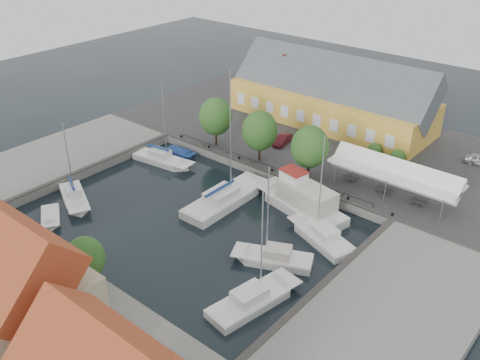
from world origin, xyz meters
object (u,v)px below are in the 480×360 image
at_px(tent_canopy, 395,173).
at_px(launch_sw, 51,218).
at_px(east_boat_a, 322,238).
at_px(car_red, 283,140).
at_px(trawler, 302,203).
at_px(warehouse, 329,97).
at_px(east_boat_c, 253,302).
at_px(car_silver, 480,159).
at_px(east_boat_b, 274,260).
at_px(launch_nw, 180,154).
at_px(west_boat_a, 162,161).
at_px(west_boat_d, 75,199).
at_px(center_sailboat, 224,201).

height_order(tent_canopy, launch_sw, tent_canopy).
distance_m(tent_canopy, east_boat_a, 11.36).
relative_size(car_red, trawler, 0.31).
height_order(trawler, east_boat_a, east_boat_a).
xyz_separation_m(warehouse, launch_sw, (-8.68, -39.17, -4.34)).
distance_m(warehouse, launch_sw, 40.36).
distance_m(east_boat_a, east_boat_c, 11.35).
xyz_separation_m(car_silver, east_boat_b, (-8.09, -29.92, -1.36)).
height_order(tent_canopy, east_boat_a, east_boat_a).
bearing_deg(car_red, launch_nw, -147.02).
relative_size(trawler, west_boat_a, 1.06).
distance_m(east_boat_a, west_boat_a, 24.20).
relative_size(west_boat_a, west_boat_d, 1.11).
relative_size(warehouse, launch_nw, 6.51).
bearing_deg(car_red, trawler, -57.11).
bearing_deg(launch_sw, car_silver, 52.33).
distance_m(east_boat_a, launch_nw, 24.64).
height_order(east_boat_b, east_boat_c, east_boat_c).
xyz_separation_m(car_silver, east_boat_a, (-6.65, -24.22, -1.35)).
bearing_deg(east_boat_b, launch_sw, -157.78).
distance_m(east_boat_b, launch_nw, 25.00).
bearing_deg(east_boat_c, east_boat_a, 92.70).
distance_m(east_boat_c, west_boat_d, 25.10).
xyz_separation_m(east_boat_a, west_boat_a, (-24.15, 1.54, 0.01)).
relative_size(center_sailboat, west_boat_a, 1.37).
height_order(tent_canopy, west_boat_a, west_boat_a).
height_order(car_silver, east_boat_a, east_boat_a).
bearing_deg(center_sailboat, launch_nw, 156.07).
xyz_separation_m(car_silver, car_red, (-21.40, -10.40, -0.02)).
bearing_deg(tent_canopy, center_sailboat, -139.84).
xyz_separation_m(trawler, east_boat_b, (3.04, -8.92, -0.76)).
bearing_deg(east_boat_c, warehouse, 113.02).
bearing_deg(west_boat_d, launch_nw, 88.68).
bearing_deg(car_silver, trawler, 136.74).
height_order(tent_canopy, center_sailboat, center_sailboat).
distance_m(warehouse, east_boat_b, 33.26).
distance_m(warehouse, car_red, 11.07).
bearing_deg(launch_nw, warehouse, 64.44).
height_order(center_sailboat, east_boat_c, center_sailboat).
xyz_separation_m(car_red, launch_nw, (-9.46, -9.18, -1.51)).
xyz_separation_m(tent_canopy, center_sailboat, (-13.67, -11.54, -3.32)).
bearing_deg(trawler, center_sailboat, -150.61).
distance_m(trawler, west_boat_d, 24.57).
xyz_separation_m(trawler, east_boat_a, (4.49, -3.22, -0.75)).
xyz_separation_m(east_boat_b, launch_nw, (-22.76, 10.34, -0.17)).
bearing_deg(center_sailboat, west_boat_a, 168.95).
bearing_deg(east_boat_a, launch_nw, 169.15).
bearing_deg(east_boat_c, west_boat_d, 179.07).
bearing_deg(launch_nw, east_boat_c, -32.85).
bearing_deg(west_boat_d, west_boat_a, 88.11).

